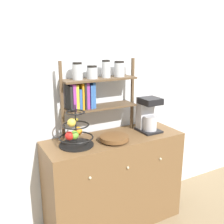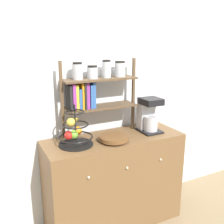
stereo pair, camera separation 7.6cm
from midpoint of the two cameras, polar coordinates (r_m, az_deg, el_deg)
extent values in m
cube|color=silver|center=(2.54, -1.56, 5.04)|extent=(7.00, 0.05, 2.60)
cube|color=brown|center=(2.60, 1.32, -14.80)|extent=(1.29, 0.47, 0.90)
sphere|color=#B2AD8C|center=(2.16, -4.10, -14.04)|extent=(0.02, 0.02, 0.02)
sphere|color=#B2AD8C|center=(2.30, 4.27, -12.05)|extent=(0.02, 0.02, 0.02)
sphere|color=#B2AD8C|center=(2.48, 11.41, -10.13)|extent=(0.02, 0.02, 0.02)
cube|color=black|center=(2.58, 8.94, -4.03)|extent=(0.19, 0.23, 0.02)
cube|color=#B7B7BC|center=(2.58, 8.28, -0.12)|extent=(0.16, 0.09, 0.32)
cylinder|color=#B7B7BC|center=(2.54, 9.29, -2.48)|extent=(0.13, 0.13, 0.14)
cube|color=black|center=(2.49, 9.38, 2.30)|extent=(0.18, 0.18, 0.06)
cylinder|color=black|center=(2.25, -6.88, -7.03)|extent=(0.29, 0.29, 0.01)
cylinder|color=black|center=(2.19, -7.03, -2.75)|extent=(0.01, 0.01, 0.34)
torus|color=black|center=(2.23, -6.94, -5.44)|extent=(0.29, 0.29, 0.01)
torus|color=black|center=(2.19, -7.03, -2.75)|extent=(0.22, 0.22, 0.01)
torus|color=black|center=(2.16, -7.13, 0.02)|extent=(0.16, 0.16, 0.01)
sphere|color=red|center=(2.17, -8.43, -5.05)|extent=(0.07, 0.07, 0.07)
sphere|color=#6BAD33|center=(2.18, -7.36, -4.90)|extent=(0.07, 0.07, 0.07)
sphere|color=orange|center=(2.27, -6.55, -4.06)|extent=(0.08, 0.08, 0.08)
ellipsoid|color=yellow|center=(2.22, -7.63, -1.97)|extent=(0.15, 0.11, 0.04)
sphere|color=gold|center=(2.15, -7.95, -2.21)|extent=(0.07, 0.07, 0.07)
cylinder|color=brown|center=(2.31, 1.37, -6.26)|extent=(0.14, 0.14, 0.02)
cylinder|color=brown|center=(2.30, 1.37, -5.68)|extent=(0.26, 0.26, 0.04)
cube|color=brown|center=(2.27, -9.89, 2.13)|extent=(0.02, 0.02, 0.70)
cube|color=brown|center=(2.56, 5.49, 3.82)|extent=(0.02, 0.02, 0.70)
cube|color=brown|center=(2.41, -1.72, 1.11)|extent=(0.69, 0.20, 0.02)
cube|color=brown|center=(2.36, -1.78, 7.18)|extent=(0.69, 0.20, 0.02)
cube|color=black|center=(2.28, -8.41, 3.12)|extent=(0.02, 0.14, 0.22)
cube|color=#8C338C|center=(2.29, -7.73, 3.37)|extent=(0.03, 0.14, 0.23)
cube|color=yellow|center=(2.30, -7.02, 3.33)|extent=(0.02, 0.13, 0.22)
cube|color=#2D599E|center=(2.31, -6.34, 2.92)|extent=(0.02, 0.12, 0.18)
cube|color=orange|center=(2.32, -5.83, 3.57)|extent=(0.02, 0.13, 0.23)
cube|color=black|center=(2.32, -5.40, 3.62)|extent=(0.02, 0.16, 0.23)
cube|color=#8C338C|center=(2.33, -4.78, 3.68)|extent=(0.03, 0.12, 0.23)
cube|color=#2D599E|center=(2.35, -4.06, 3.51)|extent=(0.02, 0.14, 0.21)
cube|color=#2D599E|center=(2.35, -3.47, 3.82)|extent=(0.03, 0.13, 0.23)
cylinder|color=#ADB2B7|center=(2.27, -6.55, 8.68)|extent=(0.09, 0.09, 0.13)
cylinder|color=black|center=(2.27, -6.61, 10.54)|extent=(0.08, 0.08, 0.02)
cylinder|color=#ADB2B7|center=(2.33, -3.34, 8.49)|extent=(0.10, 0.10, 0.10)
cylinder|color=black|center=(2.32, -3.36, 9.90)|extent=(0.09, 0.09, 0.02)
cylinder|color=#ADB2B7|center=(2.38, -0.28, 9.20)|extent=(0.08, 0.08, 0.14)
cylinder|color=black|center=(2.37, -0.28, 11.10)|extent=(0.07, 0.07, 0.02)
cylinder|color=#ADB2B7|center=(2.45, 2.64, 9.18)|extent=(0.10, 0.10, 0.13)
cylinder|color=black|center=(2.44, 2.66, 10.86)|extent=(0.09, 0.09, 0.02)
camera|label=1|loc=(0.04, -89.07, 0.26)|focal=42.00mm
camera|label=2|loc=(0.04, 90.93, -0.26)|focal=42.00mm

